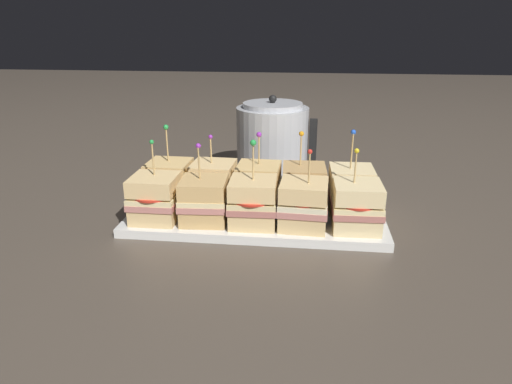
{
  "coord_description": "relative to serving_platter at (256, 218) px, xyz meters",
  "views": [
    {
      "loc": [
        0.1,
        -0.86,
        0.39
      ],
      "look_at": [
        0.0,
        0.0,
        0.07
      ],
      "focal_mm": 32.0,
      "sensor_mm": 36.0,
      "label": 1
    }
  ],
  "objects": [
    {
      "name": "sandwich_front_left",
      "position": [
        -0.1,
        -0.05,
        0.05
      ],
      "size": [
        0.1,
        0.1,
        0.16
      ],
      "color": "tan",
      "rests_on": "serving_platter"
    },
    {
      "name": "ground_plane",
      "position": [
        0.0,
        0.0,
        -0.01
      ],
      "size": [
        6.0,
        6.0,
        0.0
      ],
      "primitive_type": "plane",
      "color": "#4C4238"
    },
    {
      "name": "sandwich_back_left",
      "position": [
        -0.1,
        0.05,
        0.05
      ],
      "size": [
        0.1,
        0.1,
        0.15
      ],
      "color": "#DBB77A",
      "rests_on": "serving_platter"
    },
    {
      "name": "serving_platter",
      "position": [
        0.0,
        0.0,
        0.0
      ],
      "size": [
        0.52,
        0.22,
        0.02
      ],
      "color": "silver",
      "rests_on": "ground_plane"
    },
    {
      "name": "sandwich_front_far_left",
      "position": [
        -0.19,
        -0.05,
        0.05
      ],
      "size": [
        0.09,
        0.1,
        0.16
      ],
      "color": "#DBB77A",
      "rests_on": "serving_platter"
    },
    {
      "name": "sandwich_back_right",
      "position": [
        0.1,
        0.05,
        0.05
      ],
      "size": [
        0.1,
        0.1,
        0.16
      ],
      "color": "tan",
      "rests_on": "serving_platter"
    },
    {
      "name": "sandwich_front_right",
      "position": [
        0.1,
        -0.05,
        0.05
      ],
      "size": [
        0.1,
        0.1,
        0.16
      ],
      "color": "#DBB77A",
      "rests_on": "serving_platter"
    },
    {
      "name": "sandwich_back_far_right",
      "position": [
        0.19,
        0.05,
        0.05
      ],
      "size": [
        0.1,
        0.1,
        0.17
      ],
      "color": "beige",
      "rests_on": "serving_platter"
    },
    {
      "name": "sandwich_back_center",
      "position": [
        0.0,
        0.05,
        0.05
      ],
      "size": [
        0.1,
        0.1,
        0.16
      ],
      "color": "tan",
      "rests_on": "serving_platter"
    },
    {
      "name": "sandwich_back_far_left",
      "position": [
        -0.19,
        0.05,
        0.05
      ],
      "size": [
        0.1,
        0.1,
        0.17
      ],
      "color": "tan",
      "rests_on": "serving_platter"
    },
    {
      "name": "kettle_steel",
      "position": [
        0.01,
        0.29,
        0.09
      ],
      "size": [
        0.21,
        0.19,
        0.22
      ],
      "color": "#B7BABF",
      "rests_on": "ground_plane"
    },
    {
      "name": "sandwich_front_center",
      "position": [
        0.0,
        -0.05,
        0.05
      ],
      "size": [
        0.1,
        0.1,
        0.17
      ],
      "color": "#DBB77A",
      "rests_on": "serving_platter"
    },
    {
      "name": "sandwich_front_far_right",
      "position": [
        0.2,
        -0.05,
        0.05
      ],
      "size": [
        0.1,
        0.1,
        0.16
      ],
      "color": "beige",
      "rests_on": "serving_platter"
    }
  ]
}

